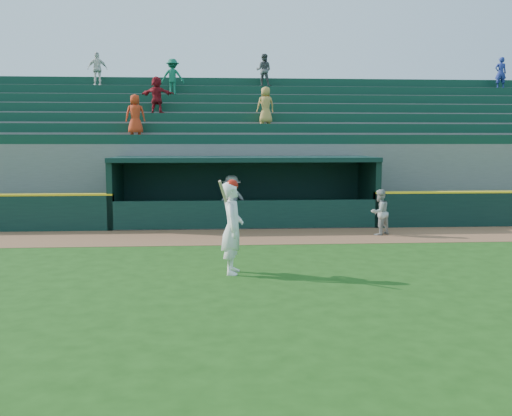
{
  "coord_description": "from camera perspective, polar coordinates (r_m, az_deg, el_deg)",
  "views": [
    {
      "loc": [
        -1.03,
        -12.93,
        2.99
      ],
      "look_at": [
        0.0,
        1.6,
        1.3
      ],
      "focal_mm": 40.0,
      "sensor_mm": 36.0,
      "label": 1
    }
  ],
  "objects": [
    {
      "name": "ground",
      "position": [
        13.31,
        0.49,
        -6.36
      ],
      "size": [
        120.0,
        120.0,
        0.0
      ],
      "primitive_type": "plane",
      "color": "#1B4611",
      "rests_on": "ground"
    },
    {
      "name": "warning_track",
      "position": [
        18.11,
        -0.74,
        -2.87
      ],
      "size": [
        40.0,
        3.0,
        0.01
      ],
      "primitive_type": "cube",
      "color": "brown",
      "rests_on": "ground"
    },
    {
      "name": "dugout_player_front",
      "position": [
        18.77,
        12.25,
        -0.42
      ],
      "size": [
        0.91,
        0.85,
        1.48
      ],
      "primitive_type": "imported",
      "rotation": [
        0.0,
        0.0,
        3.7
      ],
      "color": "#A6A6A1",
      "rests_on": "ground"
    },
    {
      "name": "dugout_player_inside",
      "position": [
        20.17,
        -2.44,
        0.7
      ],
      "size": [
        1.33,
        1.0,
        1.82
      ],
      "primitive_type": "imported",
      "rotation": [
        0.0,
        0.0,
        3.45
      ],
      "color": "#9F9F9A",
      "rests_on": "ground"
    },
    {
      "name": "dugout",
      "position": [
        21.02,
        -1.23,
        2.16
      ],
      "size": [
        9.4,
        2.8,
        2.46
      ],
      "color": "slate",
      "rests_on": "ground"
    },
    {
      "name": "stands",
      "position": [
        25.53,
        -1.79,
        5.28
      ],
      "size": [
        34.5,
        6.25,
        7.4
      ],
      "color": "slate",
      "rests_on": "ground"
    },
    {
      "name": "batter_at_plate",
      "position": [
        12.94,
        -2.38,
        -1.9
      ],
      "size": [
        0.61,
        0.86,
        2.17
      ],
      "color": "white",
      "rests_on": "ground"
    }
  ]
}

